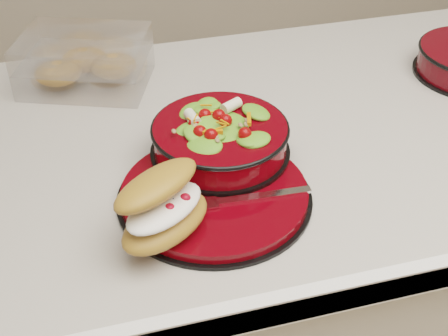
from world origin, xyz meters
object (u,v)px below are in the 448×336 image
object	(u,v)px
salad_bowl	(220,134)
fork	(245,198)
croissant	(164,206)
dinner_plate	(215,195)
island_counter	(271,300)
pastry_box	(85,62)

from	to	relation	value
salad_bowl	fork	xyz separation A→B (m)	(0.00, -0.12, -0.03)
croissant	salad_bowl	bearing A→B (deg)	16.43
dinner_plate	croissant	distance (m)	0.12
island_counter	pastry_box	distance (m)	0.63
salad_bowl	dinner_plate	bearing A→B (deg)	-109.75
croissant	pastry_box	distance (m)	0.47
fork	pastry_box	distance (m)	0.47
pastry_box	salad_bowl	bearing A→B (deg)	-39.48
croissant	pastry_box	xyz separation A→B (m)	(-0.06, 0.47, -0.02)
croissant	dinner_plate	bearing A→B (deg)	1.30
dinner_plate	island_counter	bearing A→B (deg)	44.55
dinner_plate	croissant	xyz separation A→B (m)	(-0.09, -0.07, 0.05)
dinner_plate	salad_bowl	distance (m)	0.10
island_counter	salad_bowl	xyz separation A→B (m)	(-0.13, -0.07, 0.50)
salad_bowl	pastry_box	world-z (taller)	salad_bowl
pastry_box	dinner_plate	bearing A→B (deg)	-48.75
island_counter	pastry_box	xyz separation A→B (m)	(-0.31, 0.24, 0.49)
dinner_plate	pastry_box	bearing A→B (deg)	109.93
island_counter	croissant	world-z (taller)	croissant
salad_bowl	fork	world-z (taller)	salad_bowl
salad_bowl	pastry_box	distance (m)	0.36
pastry_box	croissant	bearing A→B (deg)	-61.38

